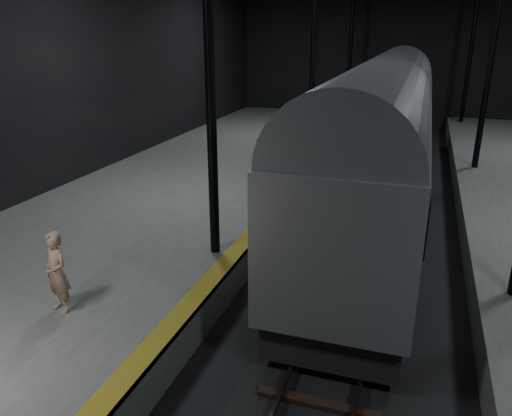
% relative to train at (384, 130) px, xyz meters
% --- Properties ---
extents(ground, '(44.00, 44.00, 0.00)m').
position_rel_train_xyz_m(ground, '(0.00, -3.44, -3.27)').
color(ground, black).
rests_on(ground, ground).
extents(platform_left, '(9.00, 43.80, 1.00)m').
position_rel_train_xyz_m(platform_left, '(-7.50, -3.44, -2.77)').
color(platform_left, '#4F504D').
rests_on(platform_left, ground).
extents(tactile_strip, '(0.50, 43.80, 0.01)m').
position_rel_train_xyz_m(tactile_strip, '(-3.25, -3.44, -2.26)').
color(tactile_strip, olive).
rests_on(tactile_strip, platform_left).
extents(track, '(2.40, 43.00, 0.24)m').
position_rel_train_xyz_m(track, '(0.00, -3.44, -3.20)').
color(track, '#3F3328').
rests_on(track, ground).
extents(train, '(3.28, 21.92, 5.86)m').
position_rel_train_xyz_m(train, '(0.00, 0.00, 0.00)').
color(train, '#9EA0A5').
rests_on(train, ground).
extents(woman, '(0.80, 0.68, 1.87)m').
position_rel_train_xyz_m(woman, '(-5.81, -11.41, -1.33)').
color(woman, '#A47E64').
rests_on(woman, platform_left).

